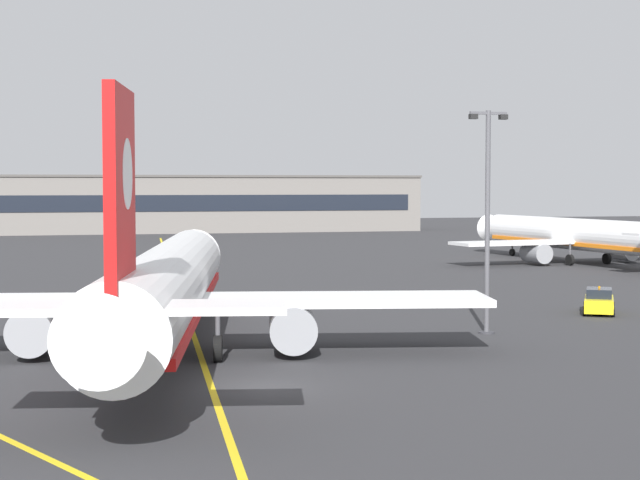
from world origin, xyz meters
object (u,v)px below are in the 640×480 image
(airliner_foreground, at_px, (166,288))
(apron_lamp_post, at_px, (487,217))
(service_car_nearest, at_px, (599,302))
(safety_cone_by_nose_gear, at_px, (174,310))
(airliner_background, at_px, (579,236))

(airliner_foreground, xyz_separation_m, apron_lamp_post, (18.30, 3.20, 3.20))
(apron_lamp_post, bearing_deg, service_car_nearest, 31.10)
(airliner_foreground, distance_m, service_car_nearest, 30.66)
(service_car_nearest, xyz_separation_m, safety_cone_by_nose_gear, (-26.91, 6.73, -0.51))
(airliner_background, distance_m, service_car_nearest, 42.81)
(safety_cone_by_nose_gear, bearing_deg, airliner_background, 34.28)
(airliner_foreground, relative_size, apron_lamp_post, 3.29)
(airliner_foreground, height_order, service_car_nearest, airliner_foreground)
(airliner_background, bearing_deg, service_car_nearest, -116.74)
(apron_lamp_post, bearing_deg, airliner_background, 56.16)
(airliner_foreground, relative_size, safety_cone_by_nose_gear, 75.02)
(airliner_background, bearing_deg, airliner_foreground, -135.23)
(apron_lamp_post, xyz_separation_m, service_car_nearest, (10.69, 6.45, -5.81))
(apron_lamp_post, bearing_deg, airliner_foreground, -170.07)
(airliner_background, xyz_separation_m, safety_cone_by_nose_gear, (-46.14, -31.45, -2.74))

